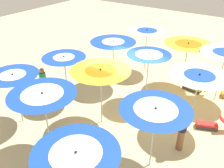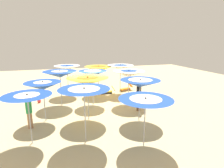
{
  "view_description": "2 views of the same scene",
  "coord_description": "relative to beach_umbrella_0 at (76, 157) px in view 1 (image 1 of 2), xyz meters",
  "views": [
    {
      "loc": [
        -4.58,
        7.73,
        6.41
      ],
      "look_at": [
        0.83,
        -0.13,
        0.95
      ],
      "focal_mm": 38.94,
      "sensor_mm": 36.0,
      "label": 1
    },
    {
      "loc": [
        1.81,
        10.96,
        4.3
      ],
      "look_at": [
        -1.56,
        -0.32,
        1.53
      ],
      "focal_mm": 29.06,
      "sensor_mm": 36.0,
      "label": 2
    }
  ],
  "objects": [
    {
      "name": "beach_umbrella_2",
      "position": [
        -1.34,
        -5.16,
        0.23
      ],
      "size": [
        2.19,
        2.19,
        2.42
      ],
      "color": "#B2B2B7",
      "rests_on": "ground"
    },
    {
      "name": "beachgoer_1",
      "position": [
        4.81,
        -3.08,
        -1.0
      ],
      "size": [
        0.3,
        0.3,
        1.75
      ],
      "rotation": [
        0.0,
        0.0,
        2.42
      ],
      "color": "#A3704C",
      "rests_on": "ground"
    },
    {
      "name": "beach_umbrella_6",
      "position": [
        1.04,
        -5.84,
        0.26
      ],
      "size": [
        1.94,
        1.94,
        2.42
      ],
      "color": "#B2B2B7",
      "rests_on": "ground"
    },
    {
      "name": "beach_umbrella_4",
      "position": [
        2.3,
        -1.04,
        0.33
      ],
      "size": [
        2.17,
        2.17,
        2.46
      ],
      "color": "#B2B2B7",
      "rests_on": "ground"
    },
    {
      "name": "beach_ball",
      "position": [
        4.74,
        -7.13,
        -1.79
      ],
      "size": [
        0.25,
        0.25,
        0.25
      ],
      "primitive_type": "sphere",
      "color": "red",
      "rests_on": "ground"
    },
    {
      "name": "beach_umbrella_5",
      "position": [
        1.78,
        -3.37,
        0.3
      ],
      "size": [
        2.27,
        2.27,
        2.46
      ],
      "color": "#B2B2B7",
      "rests_on": "ground"
    },
    {
      "name": "beach_umbrella_7",
      "position": [
        0.12,
        -8.18,
        0.2
      ],
      "size": [
        2.27,
        2.27,
        2.38
      ],
      "color": "#B2B2B7",
      "rests_on": "ground"
    },
    {
      "name": "beach_umbrella_0",
      "position": [
        0.0,
        0.0,
        0.0
      ],
      "size": [
        2.21,
        2.21,
        2.13
      ],
      "color": "#B2B2B7",
      "rests_on": "ground"
    },
    {
      "name": "beach_umbrella_9",
      "position": [
        4.12,
        -3.83,
        0.07
      ],
      "size": [
        1.93,
        1.93,
        2.25
      ],
      "color": "#B2B2B7",
      "rests_on": "ground"
    },
    {
      "name": "beach_umbrella_10",
      "position": [
        3.19,
        -6.27,
        0.23
      ],
      "size": [
        2.25,
        2.25,
        2.42
      ],
      "color": "#B2B2B7",
      "rests_on": "ground"
    },
    {
      "name": "beachgoer_0",
      "position": [
        -1.45,
        -3.7,
        -0.95
      ],
      "size": [
        0.3,
        0.3,
        1.83
      ],
      "rotation": [
        0.0,
        0.0,
        0.88
      ],
      "color": "brown",
      "rests_on": "ground"
    },
    {
      "name": "lounger_1",
      "position": [
        -0.58,
        -7.97,
        -1.71
      ],
      "size": [
        1.23,
        0.47,
        0.65
      ],
      "rotation": [
        0.0,
        0.0,
        6.15
      ],
      "color": "#333338",
      "rests_on": "ground"
    },
    {
      "name": "beach_umbrella_1",
      "position": [
        -0.91,
        -2.45,
        0.19
      ],
      "size": [
        2.15,
        2.15,
        2.36
      ],
      "color": "#B2B2B7",
      "rests_on": "ground"
    },
    {
      "name": "beach_umbrella_8",
      "position": [
        4.56,
        -1.54,
        0.1
      ],
      "size": [
        1.97,
        1.97,
        2.23
      ],
      "color": "#B2B2B7",
      "rests_on": "ground"
    },
    {
      "name": "lounger_0",
      "position": [
        -2.05,
        -5.47,
        -1.71
      ],
      "size": [
        1.26,
        0.75,
        0.63
      ],
      "rotation": [
        0.0,
        0.0,
        6.67
      ],
      "color": "#333338",
      "rests_on": "ground"
    },
    {
      "name": "ground",
      "position": [
        1.46,
        -4.73,
        -1.94
      ],
      "size": [
        38.18,
        38.18,
        0.04
      ],
      "primitive_type": "cube",
      "color": "beige"
    },
    {
      "name": "beach_umbrella_11",
      "position": [
        2.58,
        -8.64,
        0.31
      ],
      "size": [
        2.06,
        2.06,
        2.48
      ],
      "color": "#B2B2B7",
      "rests_on": "ground"
    }
  ]
}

